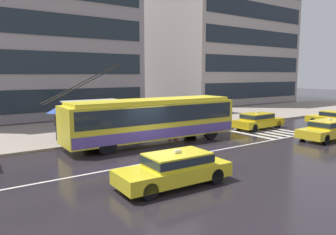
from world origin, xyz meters
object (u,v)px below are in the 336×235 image
taxi_cross_traffic (336,118)px  bus_shelter (92,109)px  taxi_oncoming_far (328,129)px  taxi_ahead_of_bus (258,120)px  pedestrian_approaching_curb (169,115)px  pedestrian_at_shelter (56,114)px  pedestrian_walking_past (175,106)px  trolleybus (153,119)px  taxi_oncoming_near (175,167)px

taxi_cross_traffic → bus_shelter: 19.62m
taxi_oncoming_far → taxi_ahead_of_bus: same height
bus_shelter → pedestrian_approaching_curb: size_ratio=2.27×
pedestrian_at_shelter → taxi_ahead_of_bus: bearing=-15.5°
taxi_cross_traffic → taxi_ahead_of_bus: bearing=154.4°
taxi_oncoming_far → bus_shelter: bearing=144.3°
pedestrian_approaching_curb → pedestrian_walking_past: 1.30m
taxi_ahead_of_bus → pedestrian_walking_past: bearing=135.0°
trolleybus → taxi_oncoming_far: 11.66m
taxi_cross_traffic → taxi_oncoming_near: 19.51m
taxi_cross_traffic → pedestrian_at_shelter: 21.83m
taxi_ahead_of_bus → pedestrian_walking_past: (-4.67, 4.67, 1.03)m
taxi_oncoming_far → taxi_ahead_of_bus: bearing=96.8°
taxi_ahead_of_bus → pedestrian_walking_past: pedestrian_walking_past is taller
bus_shelter → pedestrian_at_shelter: size_ratio=1.83×
trolleybus → bus_shelter: bearing=126.6°
pedestrian_at_shelter → pedestrian_walking_past: bearing=3.9°
trolleybus → taxi_oncoming_near: (-3.43, -7.02, -0.83)m
pedestrian_at_shelter → pedestrian_walking_past: size_ratio=1.06×
pedestrian_approaching_curb → trolleybus: bearing=-135.9°
taxi_oncoming_far → pedestrian_walking_past: bearing=118.0°
taxi_ahead_of_bus → bus_shelter: 12.83m
taxi_ahead_of_bus → taxi_cross_traffic: bearing=-25.6°
taxi_ahead_of_bus → taxi_oncoming_far: bearing=-83.2°
taxi_cross_traffic → pedestrian_approaching_curb: pedestrian_approaching_curb is taller
trolleybus → pedestrian_walking_past: bearing=41.6°
pedestrian_at_shelter → trolleybus: bearing=-36.4°
trolleybus → taxi_oncoming_near: 7.86m
taxi_oncoming_near → pedestrian_walking_past: size_ratio=2.38×
pedestrian_approaching_curb → taxi_oncoming_far: bearing=-56.1°
pedestrian_at_shelter → pedestrian_walking_past: 9.83m
pedestrian_at_shelter → taxi_cross_traffic: bearing=-18.6°
taxi_oncoming_near → pedestrian_approaching_curb: 13.01m
taxi_oncoming_near → bus_shelter: bearing=85.6°
taxi_oncoming_near → taxi_cross_traffic: bearing=11.0°
taxi_oncoming_far → pedestrian_walking_past: pedestrian_walking_past is taller
taxi_oncoming_far → taxi_oncoming_near: bearing=-174.2°
taxi_oncoming_near → taxi_oncoming_far: bearing=5.8°
bus_shelter → pedestrian_at_shelter: (-2.32, 0.11, -0.16)m
taxi_oncoming_far → taxi_oncoming_near: 13.67m
pedestrian_at_shelter → pedestrian_walking_past: (9.81, 0.66, -0.11)m
trolleybus → taxi_ahead_of_bus: (9.53, -0.35, -0.83)m
trolleybus → pedestrian_approaching_curb: size_ratio=7.36×
taxi_cross_traffic → taxi_oncoming_near: bearing=-169.0°
pedestrian_at_shelter → pedestrian_approaching_curb: 8.84m
taxi_oncoming_far → taxi_ahead_of_bus: (-0.63, 5.29, -0.00)m
taxi_oncoming_near → bus_shelter: (0.81, 10.56, 1.30)m
taxi_oncoming_far → pedestrian_approaching_curb: (-6.30, 9.39, 0.42)m
pedestrian_walking_past → taxi_ahead_of_bus: bearing=-45.0°
taxi_oncoming_far → taxi_ahead_of_bus: size_ratio=1.05×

